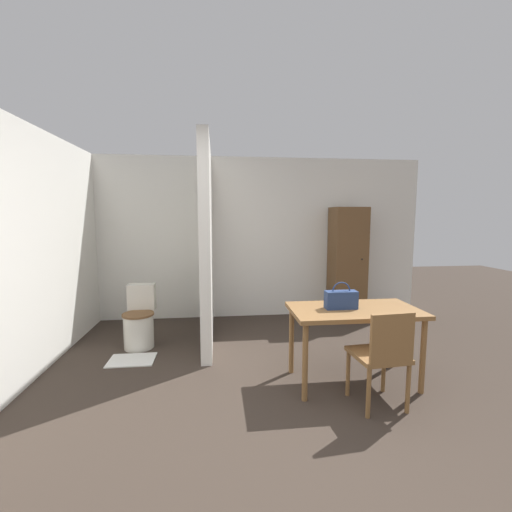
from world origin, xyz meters
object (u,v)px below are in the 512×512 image
Objects in this scene: dining_table at (354,317)px; toilet at (140,321)px; wooden_chair at (382,354)px; wooden_cabinet at (347,263)px; handbag at (341,299)px.

dining_table is 1.63× the size of toilet.
toilet is (-2.30, 1.67, -0.16)m from wooden_chair.
toilet is at bearing -163.71° from wooden_cabinet.
handbag is (-0.19, 0.47, 0.35)m from wooden_chair.
toilet is at bearing 151.74° from dining_table.
wooden_cabinet is (2.99, 0.87, 0.56)m from toilet.
toilet is at bearing 139.20° from wooden_chair.
handbag is at bearing -112.88° from wooden_cabinet.
wooden_chair is 2.85m from toilet.
wooden_chair is at bearing -35.86° from toilet.
dining_table is 4.04× the size of handbag.
wooden_chair reaches higher than dining_table.
dining_table is 0.22m from handbag.
handbag reaches higher than toilet.
handbag is (-0.13, 0.01, 0.17)m from dining_table.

